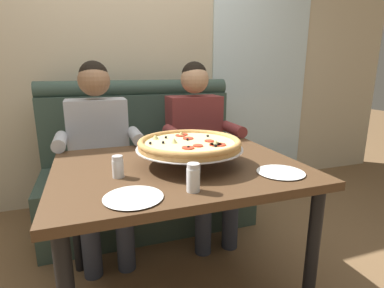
# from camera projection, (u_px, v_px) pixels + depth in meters

# --- Properties ---
(back_wall_with_window) EXTENTS (6.00, 0.12, 2.80)m
(back_wall_with_window) POSITION_uv_depth(u_px,v_px,m) (130.00, 49.00, 2.72)
(back_wall_with_window) COLOR beige
(back_wall_with_window) RESTS_ON ground_plane
(window_panel) EXTENTS (1.10, 0.02, 2.80)m
(window_panel) POSITION_uv_depth(u_px,v_px,m) (262.00, 51.00, 3.08)
(window_panel) COLOR white
(window_panel) RESTS_ON ground_plane
(booth_bench) EXTENTS (1.58, 0.78, 1.13)m
(booth_bench) POSITION_uv_depth(u_px,v_px,m) (146.00, 172.00, 2.44)
(booth_bench) COLOR #384C42
(booth_bench) RESTS_ON ground_plane
(dining_table) EXTENTS (1.21, 0.93, 0.75)m
(dining_table) POSITION_uv_depth(u_px,v_px,m) (179.00, 181.00, 1.52)
(dining_table) COLOR #4C331E
(dining_table) RESTS_ON ground_plane
(diner_left) EXTENTS (0.54, 0.64, 1.27)m
(diner_left) POSITION_uv_depth(u_px,v_px,m) (100.00, 147.00, 2.01)
(diner_left) COLOR #2D3342
(diner_left) RESTS_ON ground_plane
(diner_right) EXTENTS (0.54, 0.64, 1.27)m
(diner_right) POSITION_uv_depth(u_px,v_px,m) (199.00, 139.00, 2.23)
(diner_right) COLOR #2D3342
(diner_right) RESTS_ON ground_plane
(pizza) EXTENTS (0.53, 0.53, 0.14)m
(pizza) POSITION_uv_depth(u_px,v_px,m) (190.00, 144.00, 1.48)
(pizza) COLOR silver
(pizza) RESTS_ON dining_table
(shaker_oregano) EXTENTS (0.05, 0.05, 0.10)m
(shaker_oregano) POSITION_uv_depth(u_px,v_px,m) (118.00, 168.00, 1.31)
(shaker_oregano) COLOR white
(shaker_oregano) RESTS_ON dining_table
(shaker_parmesan) EXTENTS (0.05, 0.05, 0.11)m
(shaker_parmesan) POSITION_uv_depth(u_px,v_px,m) (193.00, 180.00, 1.16)
(shaker_parmesan) COLOR white
(shaker_parmesan) RESTS_ON dining_table
(plate_near_left) EXTENTS (0.22, 0.22, 0.02)m
(plate_near_left) POSITION_uv_depth(u_px,v_px,m) (281.00, 171.00, 1.37)
(plate_near_left) COLOR white
(plate_near_left) RESTS_ON dining_table
(plate_near_right) EXTENTS (0.22, 0.22, 0.02)m
(plate_near_right) POSITION_uv_depth(u_px,v_px,m) (133.00, 196.00, 1.10)
(plate_near_right) COLOR white
(plate_near_right) RESTS_ON dining_table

